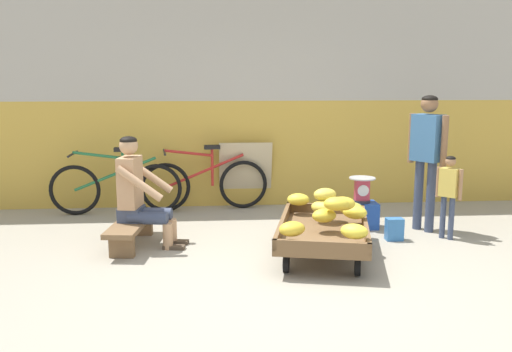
{
  "coord_description": "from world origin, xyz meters",
  "views": [
    {
      "loc": [
        -0.65,
        -4.29,
        1.74
      ],
      "look_at": [
        -0.22,
        1.13,
        0.75
      ],
      "focal_mm": 38.78,
      "sensor_mm": 36.0,
      "label": 1
    }
  ],
  "objects_px": {
    "plastic_crate": "(361,215)",
    "customer_adult": "(427,148)",
    "vendor_seated": "(139,192)",
    "sign_board": "(245,174)",
    "weighing_scale": "(362,189)",
    "low_bench": "(132,227)",
    "banana_cart": "(323,232)",
    "bicycle_near_left": "(116,187)",
    "customer_child": "(449,188)",
    "shopping_bag": "(394,229)",
    "bicycle_far_left": "(205,184)"
  },
  "relations": [
    {
      "from": "plastic_crate",
      "to": "customer_adult",
      "type": "distance_m",
      "value": 1.06
    },
    {
      "from": "vendor_seated",
      "to": "sign_board",
      "type": "bearing_deg",
      "value": 54.84
    },
    {
      "from": "weighing_scale",
      "to": "customer_adult",
      "type": "relative_size",
      "value": 0.2
    },
    {
      "from": "low_bench",
      "to": "plastic_crate",
      "type": "height_order",
      "value": "plastic_crate"
    },
    {
      "from": "banana_cart",
      "to": "low_bench",
      "type": "relative_size",
      "value": 1.41
    },
    {
      "from": "banana_cart",
      "to": "plastic_crate",
      "type": "bearing_deg",
      "value": 56.72
    },
    {
      "from": "bicycle_near_left",
      "to": "customer_adult",
      "type": "xyz_separation_m",
      "value": [
        3.62,
        -1.03,
        0.6
      ]
    },
    {
      "from": "customer_child",
      "to": "shopping_bag",
      "type": "relative_size",
      "value": 3.77
    },
    {
      "from": "plastic_crate",
      "to": "customer_adult",
      "type": "xyz_separation_m",
      "value": [
        0.68,
        -0.16,
        0.8
      ]
    },
    {
      "from": "bicycle_near_left",
      "to": "sign_board",
      "type": "height_order",
      "value": "sign_board"
    },
    {
      "from": "low_bench",
      "to": "bicycle_far_left",
      "type": "height_order",
      "value": "bicycle_far_left"
    },
    {
      "from": "bicycle_near_left",
      "to": "shopping_bag",
      "type": "distance_m",
      "value": 3.46
    },
    {
      "from": "plastic_crate",
      "to": "customer_child",
      "type": "xyz_separation_m",
      "value": [
        0.8,
        -0.51,
        0.41
      ]
    },
    {
      "from": "low_bench",
      "to": "banana_cart",
      "type": "bearing_deg",
      "value": -14.42
    },
    {
      "from": "vendor_seated",
      "to": "customer_child",
      "type": "bearing_deg",
      "value": -0.1
    },
    {
      "from": "vendor_seated",
      "to": "customer_child",
      "type": "distance_m",
      "value": 3.27
    },
    {
      "from": "bicycle_far_left",
      "to": "customer_adult",
      "type": "xyz_separation_m",
      "value": [
        2.5,
        -1.17,
        0.6
      ]
    },
    {
      "from": "bicycle_near_left",
      "to": "bicycle_far_left",
      "type": "distance_m",
      "value": 1.13
    },
    {
      "from": "bicycle_near_left",
      "to": "sign_board",
      "type": "bearing_deg",
      "value": 10.78
    },
    {
      "from": "plastic_crate",
      "to": "bicycle_far_left",
      "type": "distance_m",
      "value": 2.09
    },
    {
      "from": "sign_board",
      "to": "customer_child",
      "type": "bearing_deg",
      "value": -39.28
    },
    {
      "from": "weighing_scale",
      "to": "bicycle_far_left",
      "type": "xyz_separation_m",
      "value": [
        -1.82,
        1.01,
        -0.1
      ]
    },
    {
      "from": "bicycle_far_left",
      "to": "shopping_bag",
      "type": "bearing_deg",
      "value": -36.8
    },
    {
      "from": "bicycle_far_left",
      "to": "sign_board",
      "type": "distance_m",
      "value": 0.58
    },
    {
      "from": "bicycle_near_left",
      "to": "low_bench",
      "type": "bearing_deg",
      "value": -74.0
    },
    {
      "from": "customer_adult",
      "to": "plastic_crate",
      "type": "bearing_deg",
      "value": 166.72
    },
    {
      "from": "plastic_crate",
      "to": "customer_child",
      "type": "height_order",
      "value": "customer_child"
    },
    {
      "from": "banana_cart",
      "to": "bicycle_far_left",
      "type": "xyz_separation_m",
      "value": [
        -1.18,
        1.99,
        0.11
      ]
    },
    {
      "from": "vendor_seated",
      "to": "plastic_crate",
      "type": "relative_size",
      "value": 3.17
    },
    {
      "from": "customer_child",
      "to": "shopping_bag",
      "type": "bearing_deg",
      "value": -179.13
    },
    {
      "from": "vendor_seated",
      "to": "plastic_crate",
      "type": "distance_m",
      "value": 2.55
    },
    {
      "from": "weighing_scale",
      "to": "sign_board",
      "type": "distance_m",
      "value": 1.74
    },
    {
      "from": "banana_cart",
      "to": "vendor_seated",
      "type": "relative_size",
      "value": 1.39
    },
    {
      "from": "banana_cart",
      "to": "vendor_seated",
      "type": "xyz_separation_m",
      "value": [
        -1.82,
        0.48,
        0.33
      ]
    },
    {
      "from": "banana_cart",
      "to": "sign_board",
      "type": "height_order",
      "value": "sign_board"
    },
    {
      "from": "sign_board",
      "to": "plastic_crate",
      "type": "bearing_deg",
      "value": -43.16
    },
    {
      "from": "banana_cart",
      "to": "bicycle_far_left",
      "type": "height_order",
      "value": "bicycle_far_left"
    },
    {
      "from": "bicycle_near_left",
      "to": "shopping_bag",
      "type": "xyz_separation_m",
      "value": [
        3.16,
        -1.39,
        -0.23
      ]
    },
    {
      "from": "banana_cart",
      "to": "low_bench",
      "type": "bearing_deg",
      "value": 165.58
    },
    {
      "from": "bicycle_far_left",
      "to": "weighing_scale",
      "type": "bearing_deg",
      "value": -29.19
    },
    {
      "from": "low_bench",
      "to": "sign_board",
      "type": "bearing_deg",
      "value": 52.68
    },
    {
      "from": "bicycle_far_left",
      "to": "shopping_bag",
      "type": "relative_size",
      "value": 6.89
    },
    {
      "from": "vendor_seated",
      "to": "bicycle_far_left",
      "type": "distance_m",
      "value": 1.66
    },
    {
      "from": "banana_cart",
      "to": "vendor_seated",
      "type": "distance_m",
      "value": 1.91
    },
    {
      "from": "vendor_seated",
      "to": "plastic_crate",
      "type": "height_order",
      "value": "vendor_seated"
    },
    {
      "from": "weighing_scale",
      "to": "shopping_bag",
      "type": "distance_m",
      "value": 0.65
    },
    {
      "from": "vendor_seated",
      "to": "sign_board",
      "type": "relative_size",
      "value": 1.3
    },
    {
      "from": "vendor_seated",
      "to": "weighing_scale",
      "type": "bearing_deg",
      "value": 11.44
    },
    {
      "from": "low_bench",
      "to": "plastic_crate",
      "type": "relative_size",
      "value": 3.13
    },
    {
      "from": "banana_cart",
      "to": "weighing_scale",
      "type": "relative_size",
      "value": 5.3
    }
  ]
}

